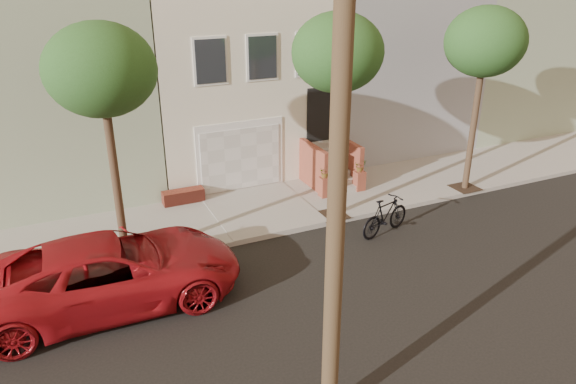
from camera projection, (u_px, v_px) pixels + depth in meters
name	position (u px, v px, depth m)	size (l,w,h in m)	color
ground	(371.00, 287.00, 13.74)	(90.00, 90.00, 0.00)	black
sidewalk	(285.00, 205.00, 18.18)	(40.00, 3.70, 0.15)	#9C988D
house_row	(226.00, 71.00, 21.65)	(33.10, 11.70, 7.00)	silver
tree_left	(101.00, 72.00, 12.82)	(2.70, 2.57, 6.30)	#2D2116
tree_mid	(338.00, 54.00, 15.31)	(2.70, 2.57, 6.30)	#2D2116
tree_right	(485.00, 43.00, 17.42)	(2.70, 2.57, 6.30)	#2D2116
pickup_truck	(111.00, 272.00, 12.79)	(2.84, 6.16, 1.71)	maroon
motorcycle	(386.00, 216.00, 16.23)	(0.56, 1.99, 1.19)	black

